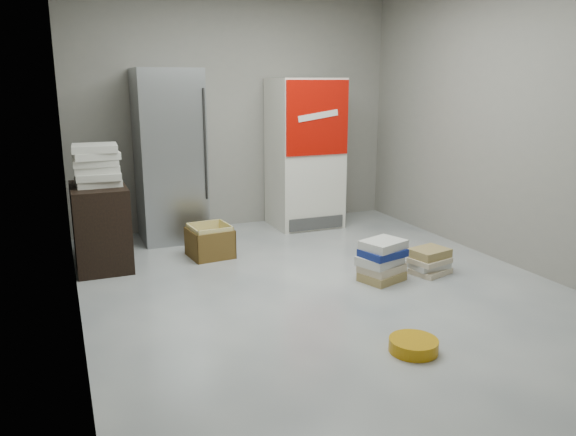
% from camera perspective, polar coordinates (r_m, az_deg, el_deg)
% --- Properties ---
extents(ground, '(5.00, 5.00, 0.00)m').
position_cam_1_polar(ground, '(4.95, 3.76, -7.18)').
color(ground, beige).
rests_on(ground, ground).
extents(room_shell, '(4.04, 5.04, 2.82)m').
position_cam_1_polar(room_shell, '(4.62, 4.11, 14.13)').
color(room_shell, gray).
rests_on(room_shell, ground).
extents(steel_fridge, '(0.70, 0.72, 1.90)m').
position_cam_1_polar(steel_fridge, '(6.43, -11.94, 6.18)').
color(steel_fridge, '#AAADB2').
rests_on(steel_fridge, ground).
extents(coke_cooler, '(0.80, 0.73, 1.80)m').
position_cam_1_polar(coke_cooler, '(6.92, 1.72, 6.60)').
color(coke_cooler, silver).
rests_on(coke_cooler, ground).
extents(wood_shelf, '(0.50, 0.80, 0.80)m').
position_cam_1_polar(wood_shelf, '(5.71, -18.48, -0.79)').
color(wood_shelf, black).
rests_on(wood_shelf, ground).
extents(supply_box_stack, '(0.43, 0.45, 0.39)m').
position_cam_1_polar(supply_box_stack, '(5.60, -18.88, 5.12)').
color(supply_box_stack, silver).
rests_on(supply_box_stack, wood_shelf).
extents(phonebook_stack_main, '(0.47, 0.42, 0.37)m').
position_cam_1_polar(phonebook_stack_main, '(5.15, 9.51, -4.29)').
color(phonebook_stack_main, olive).
rests_on(phonebook_stack_main, ground).
extents(phonebook_stack_side, '(0.41, 0.37, 0.23)m').
position_cam_1_polar(phonebook_stack_side, '(5.45, 14.17, -4.26)').
color(phonebook_stack_side, beige).
rests_on(phonebook_stack_side, ground).
extents(cardboard_box, '(0.45, 0.45, 0.34)m').
position_cam_1_polar(cardboard_box, '(5.83, -7.93, -2.58)').
color(cardboard_box, gold).
rests_on(cardboard_box, ground).
extents(bucket_lid, '(0.43, 0.43, 0.09)m').
position_cam_1_polar(bucket_lid, '(3.94, 12.63, -12.51)').
color(bucket_lid, '#BC8209').
rests_on(bucket_lid, ground).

